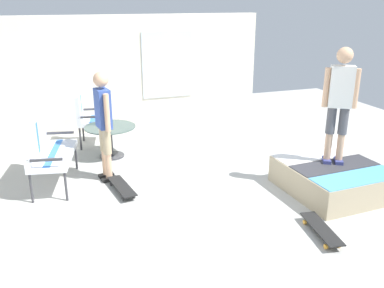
{
  "coord_description": "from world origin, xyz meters",
  "views": [
    {
      "loc": [
        -5.03,
        2.1,
        2.72
      ],
      "look_at": [
        0.39,
        0.19,
        0.7
      ],
      "focal_mm": 39.0,
      "sensor_mm": 36.0,
      "label": 1
    }
  ],
  "objects_px": {
    "skate_ramp": "(335,178)",
    "patio_bench": "(45,147)",
    "patio_chair_near_house": "(87,115)",
    "patio_table": "(111,135)",
    "person_watching": "(104,118)",
    "skateboard_by_bench": "(122,187)",
    "skateboard_spare": "(321,229)",
    "person_skater": "(340,98)"
  },
  "relations": [
    {
      "from": "patio_chair_near_house",
      "to": "skateboard_spare",
      "type": "height_order",
      "value": "patio_chair_near_house"
    },
    {
      "from": "skateboard_by_bench",
      "to": "skateboard_spare",
      "type": "height_order",
      "value": "same"
    },
    {
      "from": "skate_ramp",
      "to": "patio_bench",
      "type": "xyz_separation_m",
      "value": [
        1.63,
        3.99,
        0.41
      ]
    },
    {
      "from": "skate_ramp",
      "to": "skateboard_by_bench",
      "type": "bearing_deg",
      "value": 71.36
    },
    {
      "from": "patio_bench",
      "to": "skateboard_by_bench",
      "type": "height_order",
      "value": "patio_bench"
    },
    {
      "from": "skate_ramp",
      "to": "patio_table",
      "type": "xyz_separation_m",
      "value": [
        2.52,
        2.89,
        0.2
      ]
    },
    {
      "from": "patio_bench",
      "to": "person_watching",
      "type": "relative_size",
      "value": 0.78
    },
    {
      "from": "patio_chair_near_house",
      "to": "person_watching",
      "type": "xyz_separation_m",
      "value": [
        -1.76,
        -0.1,
        0.38
      ]
    },
    {
      "from": "patio_bench",
      "to": "skateboard_by_bench",
      "type": "xyz_separation_m",
      "value": [
        -0.62,
        -1.01,
        -0.53
      ]
    },
    {
      "from": "person_skater",
      "to": "skate_ramp",
      "type": "bearing_deg",
      "value": 174.65
    },
    {
      "from": "patio_bench",
      "to": "person_skater",
      "type": "height_order",
      "value": "person_skater"
    },
    {
      "from": "patio_table",
      "to": "person_watching",
      "type": "bearing_deg",
      "value": 167.22
    },
    {
      "from": "skate_ramp",
      "to": "patio_bench",
      "type": "bearing_deg",
      "value": 67.81
    },
    {
      "from": "patio_table",
      "to": "skateboard_by_bench",
      "type": "height_order",
      "value": "patio_table"
    },
    {
      "from": "patio_chair_near_house",
      "to": "person_skater",
      "type": "xyz_separation_m",
      "value": [
        -3.2,
        -3.22,
        0.78
      ]
    },
    {
      "from": "patio_bench",
      "to": "patio_table",
      "type": "xyz_separation_m",
      "value": [
        0.89,
        -1.1,
        -0.21
      ]
    },
    {
      "from": "skate_ramp",
      "to": "person_watching",
      "type": "xyz_separation_m",
      "value": [
        1.55,
        3.11,
        0.79
      ]
    },
    {
      "from": "patio_bench",
      "to": "person_skater",
      "type": "relative_size",
      "value": 0.8
    },
    {
      "from": "patio_bench",
      "to": "skate_ramp",
      "type": "bearing_deg",
      "value": -112.19
    },
    {
      "from": "person_skater",
      "to": "skateboard_spare",
      "type": "distance_m",
      "value": 1.95
    },
    {
      "from": "skateboard_spare",
      "to": "skateboard_by_bench",
      "type": "bearing_deg",
      "value": 45.91
    },
    {
      "from": "person_watching",
      "to": "skateboard_spare",
      "type": "relative_size",
      "value": 2.07
    },
    {
      "from": "person_watching",
      "to": "skateboard_by_bench",
      "type": "distance_m",
      "value": 1.07
    },
    {
      "from": "skate_ramp",
      "to": "person_skater",
      "type": "distance_m",
      "value": 1.19
    },
    {
      "from": "patio_table",
      "to": "person_skater",
      "type": "bearing_deg",
      "value": -129.75
    },
    {
      "from": "patio_chair_near_house",
      "to": "skateboard_spare",
      "type": "bearing_deg",
      "value": -152.01
    },
    {
      "from": "patio_chair_near_house",
      "to": "person_watching",
      "type": "distance_m",
      "value": 1.8
    },
    {
      "from": "person_watching",
      "to": "skateboard_spare",
      "type": "distance_m",
      "value": 3.47
    },
    {
      "from": "skate_ramp",
      "to": "patio_chair_near_house",
      "type": "distance_m",
      "value": 4.63
    },
    {
      "from": "patio_bench",
      "to": "skateboard_by_bench",
      "type": "distance_m",
      "value": 1.3
    },
    {
      "from": "patio_chair_near_house",
      "to": "patio_table",
      "type": "distance_m",
      "value": 0.88
    },
    {
      "from": "skate_ramp",
      "to": "person_watching",
      "type": "distance_m",
      "value": 3.57
    },
    {
      "from": "patio_bench",
      "to": "person_skater",
      "type": "xyz_separation_m",
      "value": [
        -1.52,
        -4.0,
        0.78
      ]
    },
    {
      "from": "patio_chair_near_house",
      "to": "patio_table",
      "type": "bearing_deg",
      "value": -157.88
    },
    {
      "from": "patio_table",
      "to": "person_skater",
      "type": "xyz_separation_m",
      "value": [
        -2.41,
        -2.9,
        0.99
      ]
    },
    {
      "from": "patio_chair_near_house",
      "to": "person_watching",
      "type": "bearing_deg",
      "value": -176.71
    },
    {
      "from": "patio_bench",
      "to": "skateboard_spare",
      "type": "height_order",
      "value": "patio_bench"
    },
    {
      "from": "patio_chair_near_house",
      "to": "patio_table",
      "type": "height_order",
      "value": "patio_chair_near_house"
    },
    {
      "from": "skate_ramp",
      "to": "patio_table",
      "type": "distance_m",
      "value": 3.84
    },
    {
      "from": "patio_bench",
      "to": "skateboard_by_bench",
      "type": "bearing_deg",
      "value": -121.64
    },
    {
      "from": "patio_chair_near_house",
      "to": "skateboard_by_bench",
      "type": "xyz_separation_m",
      "value": [
        -2.3,
        -0.23,
        -0.53
      ]
    },
    {
      "from": "patio_table",
      "to": "person_skater",
      "type": "distance_m",
      "value": 3.9
    }
  ]
}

